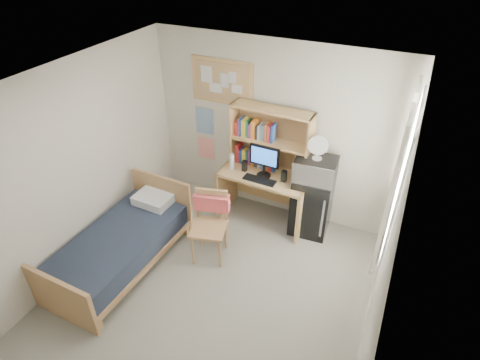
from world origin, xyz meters
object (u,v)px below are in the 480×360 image
at_px(bed, 120,250).
at_px(microwave, 316,169).
at_px(monitor, 264,162).
at_px(desk_fan, 318,148).
at_px(mini_fridge, 311,204).
at_px(speaker_right, 284,176).
at_px(desk, 264,197).
at_px(desk_chair, 209,228).
at_px(bulletin_board, 222,82).
at_px(speaker_left, 244,166).

bearing_deg(bed, microwave, 42.48).
relative_size(monitor, desk_fan, 1.41).
bearing_deg(desk_fan, mini_fridge, 90.00).
xyz_separation_m(monitor, speaker_right, (0.30, -0.01, -0.14)).
height_order(desk, desk_chair, desk_chair).
bearing_deg(desk, desk_fan, 5.16).
xyz_separation_m(desk_chair, speaker_right, (0.65, 0.98, 0.40)).
height_order(desk, microwave, microwave).
bearing_deg(mini_fridge, monitor, -173.92).
distance_m(bulletin_board, desk_chair, 2.04).
distance_m(desk_chair, speaker_right, 1.24).
distance_m(mini_fridge, desk_fan, 0.92).
bearing_deg(mini_fridge, desk, -178.75).
xyz_separation_m(desk, bed, (-1.32, -1.68, -0.15)).
bearing_deg(speaker_right, bulletin_board, 162.38).
xyz_separation_m(bulletin_board, monitor, (0.82, -0.39, -0.89)).
distance_m(bulletin_board, desk_fan, 1.64).
height_order(bed, microwave, microwave).
bearing_deg(speaker_right, desk_chair, -121.87).
xyz_separation_m(desk, desk_chair, (-0.36, -1.05, 0.08)).
xyz_separation_m(desk, speaker_right, (0.30, -0.07, 0.48)).
height_order(desk, speaker_left, speaker_left).
distance_m(desk, microwave, 0.95).
bearing_deg(speaker_right, microwave, 17.28).
bearing_deg(microwave, monitor, -175.53).
xyz_separation_m(bed, speaker_left, (1.02, 1.63, 0.63)).
bearing_deg(desk_chair, microwave, 31.56).
height_order(speaker_left, microwave, microwave).
distance_m(desk, mini_fridge, 0.70).
xyz_separation_m(desk_chair, monitor, (0.35, 0.99, 0.54)).
xyz_separation_m(desk, microwave, (0.70, 0.04, 0.65)).
height_order(desk_chair, microwave, microwave).
xyz_separation_m(speaker_right, microwave, (0.40, 0.11, 0.16)).
distance_m(desk_chair, monitor, 1.18).
distance_m(bed, speaker_right, 2.37).
relative_size(mini_fridge, microwave, 1.65).
distance_m(microwave, desk_fan, 0.32).
height_order(monitor, speaker_right, monitor).
bearing_deg(speaker_right, bed, -133.19).
distance_m(desk, monitor, 0.63).
distance_m(mini_fridge, speaker_right, 0.61).
relative_size(desk, microwave, 2.38).
bearing_deg(microwave, desk_fan, 0.00).
bearing_deg(speaker_left, bulletin_board, 145.90).
distance_m(bulletin_board, microwave, 1.77).
relative_size(desk_chair, bed, 0.52).
bearing_deg(speaker_left, microwave, 7.03).
height_order(desk, speaker_right, speaker_right).
bearing_deg(microwave, speaker_right, -168.27).
bearing_deg(desk_chair, bulletin_board, 94.30).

